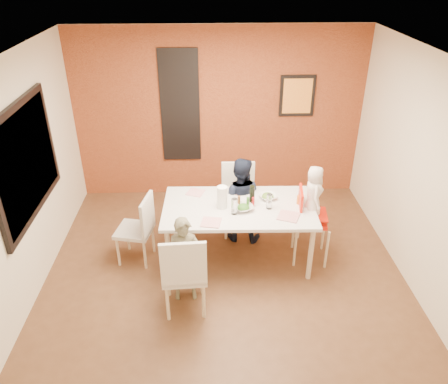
{
  "coord_description": "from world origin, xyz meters",
  "views": [
    {
      "loc": [
        -0.18,
        -4.3,
        3.61
      ],
      "look_at": [
        0.0,
        0.3,
        1.05
      ],
      "focal_mm": 35.0,
      "sensor_mm": 36.0,
      "label": 1
    }
  ],
  "objects_px": {
    "child_near": "(185,260)",
    "wine_bottle": "(252,195)",
    "dining_table": "(239,211)",
    "chair_far": "(238,194)",
    "high_chair": "(308,218)",
    "toddler": "(313,194)",
    "paper_towel_roll": "(222,197)",
    "chair_left": "(140,226)",
    "chair_near": "(184,271)",
    "child_far": "(240,200)"
  },
  "relations": [
    {
      "from": "chair_far",
      "to": "wine_bottle",
      "type": "height_order",
      "value": "wine_bottle"
    },
    {
      "from": "dining_table",
      "to": "toddler",
      "type": "height_order",
      "value": "toddler"
    },
    {
      "from": "chair_far",
      "to": "high_chair",
      "type": "bearing_deg",
      "value": -41.63
    },
    {
      "from": "chair_far",
      "to": "toddler",
      "type": "height_order",
      "value": "toddler"
    },
    {
      "from": "child_far",
      "to": "high_chair",
      "type": "bearing_deg",
      "value": 161.34
    },
    {
      "from": "dining_table",
      "to": "chair_left",
      "type": "xyz_separation_m",
      "value": [
        -1.26,
        0.01,
        -0.19
      ]
    },
    {
      "from": "chair_far",
      "to": "dining_table",
      "type": "bearing_deg",
      "value": -94.17
    },
    {
      "from": "dining_table",
      "to": "wine_bottle",
      "type": "xyz_separation_m",
      "value": [
        0.17,
        0.07,
        0.19
      ]
    },
    {
      "from": "chair_left",
      "to": "child_far",
      "type": "relative_size",
      "value": 0.76
    },
    {
      "from": "chair_left",
      "to": "child_far",
      "type": "distance_m",
      "value": 1.39
    },
    {
      "from": "wine_bottle",
      "to": "paper_towel_roll",
      "type": "xyz_separation_m",
      "value": [
        -0.38,
        -0.09,
        0.02
      ]
    },
    {
      "from": "chair_left",
      "to": "high_chair",
      "type": "xyz_separation_m",
      "value": [
        2.15,
        -0.04,
        0.09
      ]
    },
    {
      "from": "child_far",
      "to": "chair_left",
      "type": "bearing_deg",
      "value": 30.68
    },
    {
      "from": "toddler",
      "to": "chair_far",
      "type": "bearing_deg",
      "value": 50.09
    },
    {
      "from": "dining_table",
      "to": "high_chair",
      "type": "relative_size",
      "value": 1.88
    },
    {
      "from": "dining_table",
      "to": "paper_towel_roll",
      "type": "height_order",
      "value": "paper_towel_roll"
    },
    {
      "from": "chair_near",
      "to": "chair_left",
      "type": "bearing_deg",
      "value": -61.58
    },
    {
      "from": "chair_far",
      "to": "child_near",
      "type": "bearing_deg",
      "value": -116.36
    },
    {
      "from": "high_chair",
      "to": "wine_bottle",
      "type": "relative_size",
      "value": 4.15
    },
    {
      "from": "paper_towel_roll",
      "to": "high_chair",
      "type": "bearing_deg",
      "value": -0.83
    },
    {
      "from": "chair_far",
      "to": "paper_towel_roll",
      "type": "distance_m",
      "value": 0.86
    },
    {
      "from": "chair_left",
      "to": "toddler",
      "type": "height_order",
      "value": "toddler"
    },
    {
      "from": "chair_far",
      "to": "child_near",
      "type": "xyz_separation_m",
      "value": [
        -0.71,
        -1.44,
        -0.03
      ]
    },
    {
      "from": "chair_far",
      "to": "high_chair",
      "type": "distance_m",
      "value": 1.12
    },
    {
      "from": "paper_towel_roll",
      "to": "child_far",
      "type": "bearing_deg",
      "value": 61.44
    },
    {
      "from": "chair_near",
      "to": "wine_bottle",
      "type": "xyz_separation_m",
      "value": [
        0.83,
        1.06,
        0.33
      ]
    },
    {
      "from": "child_near",
      "to": "wine_bottle",
      "type": "height_order",
      "value": "child_near"
    },
    {
      "from": "dining_table",
      "to": "high_chair",
      "type": "bearing_deg",
      "value": -2.22
    },
    {
      "from": "chair_near",
      "to": "child_far",
      "type": "height_order",
      "value": "child_far"
    },
    {
      "from": "dining_table",
      "to": "paper_towel_roll",
      "type": "xyz_separation_m",
      "value": [
        -0.21,
        -0.02,
        0.22
      ]
    },
    {
      "from": "child_near",
      "to": "paper_towel_roll",
      "type": "distance_m",
      "value": 0.94
    },
    {
      "from": "chair_far",
      "to": "chair_near",
      "type": "bearing_deg",
      "value": -112.75
    },
    {
      "from": "chair_near",
      "to": "paper_towel_roll",
      "type": "relative_size",
      "value": 3.58
    },
    {
      "from": "chair_near",
      "to": "dining_table",
      "type": "bearing_deg",
      "value": -126.48
    },
    {
      "from": "high_chair",
      "to": "child_near",
      "type": "distance_m",
      "value": 1.7
    },
    {
      "from": "dining_table",
      "to": "toddler",
      "type": "relative_size",
      "value": 2.61
    },
    {
      "from": "chair_far",
      "to": "high_chair",
      "type": "xyz_separation_m",
      "value": [
        0.84,
        -0.74,
        0.05
      ]
    },
    {
      "from": "child_far",
      "to": "chair_far",
      "type": "bearing_deg",
      "value": -78.28
    },
    {
      "from": "toddler",
      "to": "paper_towel_roll",
      "type": "height_order",
      "value": "toddler"
    },
    {
      "from": "chair_near",
      "to": "chair_left",
      "type": "xyz_separation_m",
      "value": [
        -0.61,
        0.99,
        -0.06
      ]
    },
    {
      "from": "toddler",
      "to": "dining_table",
      "type": "bearing_deg",
      "value": 88.26
    },
    {
      "from": "toddler",
      "to": "high_chair",
      "type": "bearing_deg",
      "value": 78.41
    },
    {
      "from": "child_near",
      "to": "toddler",
      "type": "bearing_deg",
      "value": 20.2
    },
    {
      "from": "dining_table",
      "to": "child_far",
      "type": "bearing_deg",
      "value": 83.9
    },
    {
      "from": "wine_bottle",
      "to": "child_near",
      "type": "bearing_deg",
      "value": -135.87
    },
    {
      "from": "high_chair",
      "to": "child_near",
      "type": "height_order",
      "value": "child_near"
    },
    {
      "from": "high_chair",
      "to": "child_far",
      "type": "height_order",
      "value": "child_far"
    },
    {
      "from": "child_near",
      "to": "wine_bottle",
      "type": "distance_m",
      "value": 1.22
    },
    {
      "from": "wine_bottle",
      "to": "toddler",
      "type": "bearing_deg",
      "value": -8.36
    },
    {
      "from": "child_near",
      "to": "wine_bottle",
      "type": "relative_size",
      "value": 4.36
    }
  ]
}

